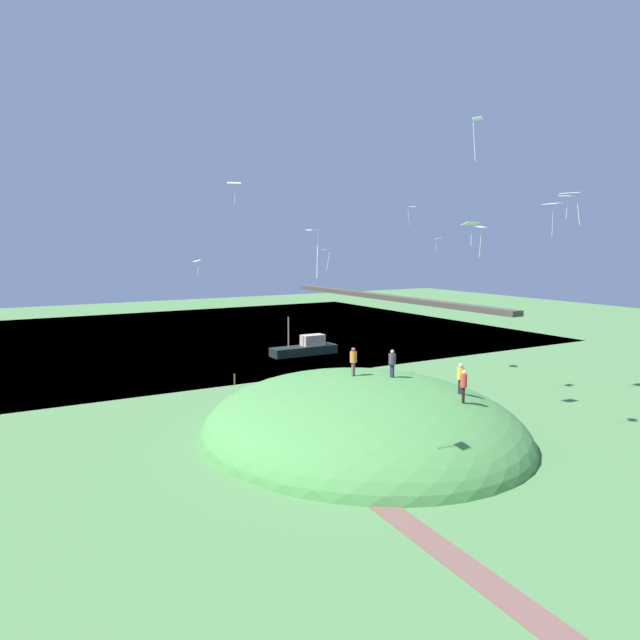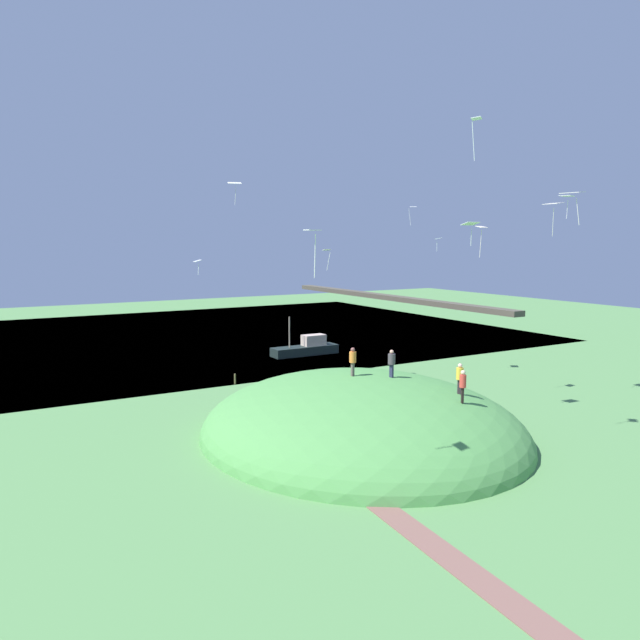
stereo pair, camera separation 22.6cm
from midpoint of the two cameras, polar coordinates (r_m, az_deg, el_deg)
ground_plane at (r=47.92m, az=-1.05°, el=-6.54°), size 160.00×160.00×0.00m
lake_water at (r=77.42m, az=-12.96°, el=-1.58°), size 56.32×80.00×0.40m
grass_hill at (r=36.98m, az=3.78°, el=-10.74°), size 20.88×18.91×7.06m
dirt_path at (r=25.35m, az=9.61°, el=-19.54°), size 17.65×2.68×0.04m
bridge_deck_far at (r=91.40m, az=6.15°, el=2.15°), size 50.69×1.80×0.70m
boat_on_lake at (r=62.44m, az=-1.46°, el=-2.66°), size 1.92×7.11×4.06m
person_on_hilltop at (r=36.24m, az=6.66°, el=-3.79°), size 0.51×0.51×1.66m
person_near_shore at (r=35.28m, az=12.95°, el=-5.05°), size 0.58×0.58×1.77m
person_watching_kites at (r=33.65m, az=13.23°, el=-5.70°), size 0.48×0.48×1.82m
person_walking_path at (r=36.11m, az=2.99°, el=-3.62°), size 0.54×0.54×1.73m
kite_0 at (r=48.58m, az=0.50°, el=6.44°), size 0.55×0.67×1.71m
kite_1 at (r=45.93m, az=20.98°, el=10.10°), size 1.22×0.87×2.34m
kite_2 at (r=44.30m, az=22.13°, el=10.72°), size 1.10×1.30×1.53m
kite_3 at (r=59.76m, az=8.54°, el=10.35°), size 0.71×0.78×1.80m
kite_4 at (r=44.99m, az=14.83°, el=8.25°), size 0.66×0.87×2.24m
kite_5 at (r=39.76m, az=13.88°, el=8.76°), size 0.77×1.08×1.50m
kite_6 at (r=33.48m, az=14.39°, el=17.57°), size 0.83×0.87×2.16m
kite_7 at (r=34.89m, az=22.61°, el=10.93°), size 1.21×0.95×1.74m
kite_8 at (r=24.04m, az=-0.70°, el=7.94°), size 0.47×0.64×1.91m
kite_9 at (r=50.05m, az=-8.24°, el=12.61°), size 1.05×1.27×1.82m
kite_10 at (r=47.51m, az=-11.67°, el=5.43°), size 0.87×0.65×1.16m
kite_11 at (r=52.35m, az=10.92°, el=7.52°), size 1.07×1.04×1.16m
mooring_post at (r=49.85m, az=-8.20°, el=-5.55°), size 0.14×0.14×0.88m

